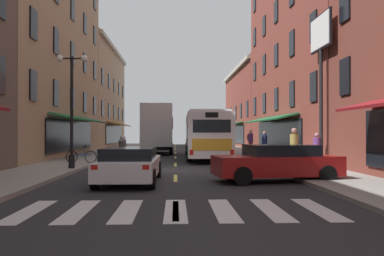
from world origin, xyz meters
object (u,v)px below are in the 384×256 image
at_px(sedan_near, 277,162).
at_px(pedestrian_mid, 294,148).
at_px(bicycle_near, 81,156).
at_px(billboard_sign, 321,51).
at_px(transit_bus, 205,135).
at_px(sedan_mid, 161,143).
at_px(pedestrian_far, 265,143).
at_px(pedestrian_rear, 317,149).
at_px(motorcycle_rider, 123,156).
at_px(sedan_far, 130,164).
at_px(pedestrian_near, 251,141).
at_px(street_lamp_twin, 72,105).
at_px(box_truck, 158,129).

height_order(sedan_near, pedestrian_mid, pedestrian_mid).
xyz_separation_m(sedan_near, pedestrian_mid, (1.50, 2.95, 0.39)).
bearing_deg(bicycle_near, pedestrian_mid, -23.37).
relative_size(billboard_sign, sedan_near, 1.59).
height_order(transit_bus, sedan_mid, transit_bus).
bearing_deg(billboard_sign, transit_bus, 121.46).
relative_size(pedestrian_far, pedestrian_rear, 1.06).
bearing_deg(motorcycle_rider, sedan_near, -33.90).
bearing_deg(sedan_far, sedan_near, 1.47).
xyz_separation_m(motorcycle_rider, bicycle_near, (-2.62, 3.27, -0.21)).
distance_m(sedan_mid, pedestrian_near, 15.37).
bearing_deg(sedan_far, street_lamp_twin, 125.83).
xyz_separation_m(motorcycle_rider, pedestrian_near, (7.90, 10.95, 0.40)).
bearing_deg(street_lamp_twin, sedan_mid, 82.52).
bearing_deg(transit_bus, pedestrian_mid, -72.84).
relative_size(pedestrian_mid, pedestrian_rear, 1.14).
bearing_deg(bicycle_near, sedan_near, -40.24).
relative_size(billboard_sign, pedestrian_mid, 4.03).
bearing_deg(sedan_far, box_truck, 89.54).
distance_m(sedan_near, street_lamp_twin, 9.66).
relative_size(billboard_sign, street_lamp_twin, 1.42).
bearing_deg(sedan_near, billboard_sign, 55.13).
relative_size(bicycle_near, street_lamp_twin, 0.33).
relative_size(billboard_sign, pedestrian_far, 4.34).
relative_size(box_truck, pedestrian_far, 4.16).
bearing_deg(pedestrian_rear, sedan_mid, 36.42).
bearing_deg(box_truck, sedan_far, -90.46).
distance_m(pedestrian_mid, pedestrian_rear, 2.60).
bearing_deg(pedestrian_rear, sedan_near, 164.03).
bearing_deg(pedestrian_rear, pedestrian_near, 24.66).
height_order(sedan_near, pedestrian_rear, pedestrian_rear).
xyz_separation_m(transit_bus, motorcycle_rider, (-4.45, -8.96, -0.91)).
distance_m(transit_bus, bicycle_near, 9.14).
bearing_deg(street_lamp_twin, box_truck, 77.28).
xyz_separation_m(transit_bus, sedan_mid, (-3.56, 15.66, -0.97)).
xyz_separation_m(sedan_mid, pedestrian_mid, (6.68, -25.75, 0.44)).
distance_m(billboard_sign, street_lamp_twin, 12.10).
distance_m(sedan_near, pedestrian_far, 13.32).
relative_size(sedan_mid, sedan_far, 0.95).
bearing_deg(pedestrian_far, pedestrian_rear, -114.74).
height_order(bicycle_near, pedestrian_rear, pedestrian_rear).
bearing_deg(transit_bus, sedan_far, -105.48).
bearing_deg(sedan_mid, sedan_near, -79.77).
height_order(billboard_sign, bicycle_near, billboard_sign).
height_order(pedestrian_mid, pedestrian_rear, pedestrian_mid).
height_order(billboard_sign, street_lamp_twin, billboard_sign).
distance_m(motorcycle_rider, pedestrian_rear, 9.30).
bearing_deg(pedestrian_near, transit_bus, 15.92).
bearing_deg(sedan_near, pedestrian_far, 79.41).
bearing_deg(box_truck, sedan_near, -74.71).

